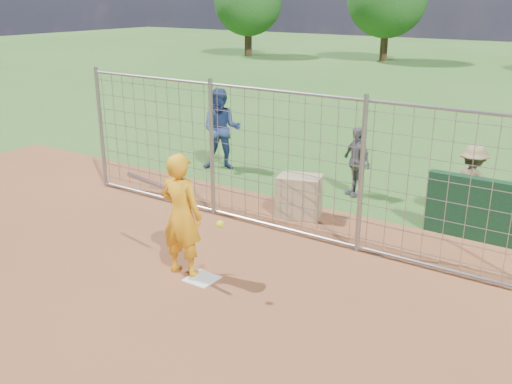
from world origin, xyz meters
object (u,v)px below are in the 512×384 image
Objects in this scene: batter at (181,215)px; bystander_b at (356,161)px; bystander_c at (471,184)px; bystander_a at (222,130)px; equipment_bin at (299,196)px.

batter reaches higher than bystander_b.
bystander_c is at bearing 27.26° from bystander_b.
bystander_c is (5.86, -0.19, -0.23)m from bystander_a.
bystander_b is 1.84× the size of equipment_bin.
batter is 3.10m from equipment_bin.
bystander_a is (-2.84, 4.72, 0.02)m from batter.
batter reaches higher than equipment_bin.
bystander_a is 1.32× the size of bystander_c.
bystander_a is 1.32× the size of bystander_b.
bystander_a is 3.49m from bystander_b.
bystander_a is at bearing 135.15° from equipment_bin.
batter is 1.29× the size of bystander_b.
batter is at bearing -64.92° from bystander_b.
bystander_c is (2.38, -0.23, 0.00)m from bystander_b.
bystander_b is at bearing 61.38° from equipment_bin.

